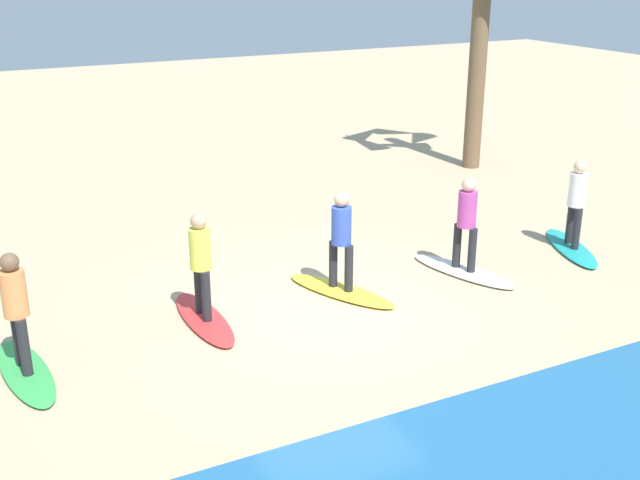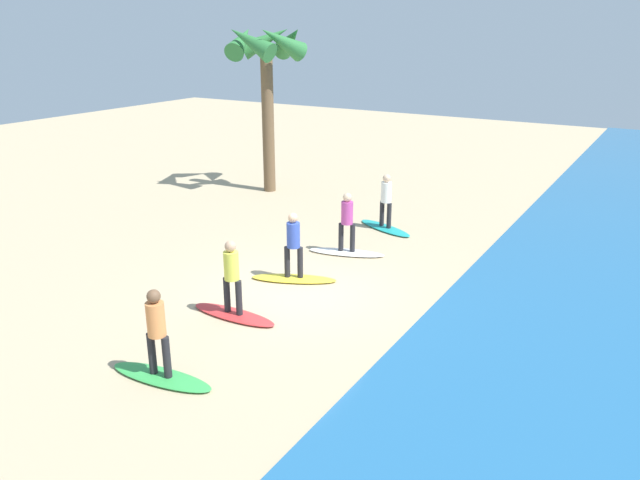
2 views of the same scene
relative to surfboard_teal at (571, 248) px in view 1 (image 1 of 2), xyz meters
name	(u,v)px [view 1 (image 1 of 2)]	position (x,y,z in m)	size (l,w,h in m)	color
ground_plane	(326,311)	(5.33, 0.29, -0.04)	(60.00, 60.00, 0.00)	tan
surfboard_teal	(571,248)	(0.00, 0.00, 0.00)	(2.10, 0.56, 0.09)	teal
surfer_teal	(577,197)	(0.00, 0.00, 0.99)	(0.32, 0.44, 1.64)	#232328
surfboard_white	(463,271)	(2.50, 0.01, 0.00)	(2.10, 0.56, 0.09)	white
surfer_white	(467,217)	(2.50, 0.01, 0.99)	(0.32, 0.45, 1.64)	#232328
surfboard_yellow	(341,291)	(4.80, -0.21, 0.00)	(2.10, 0.56, 0.09)	yellow
surfer_yellow	(341,234)	(4.80, -0.21, 0.99)	(0.32, 0.43, 1.64)	#232328
surfboard_red	(204,319)	(7.14, -0.24, 0.00)	(2.10, 0.56, 0.09)	red
surfer_red	(201,258)	(7.14, -0.24, 0.99)	(0.32, 0.46, 1.64)	#232328
surfboard_green	(26,372)	(9.77, 0.22, 0.00)	(2.10, 0.56, 0.09)	green
surfer_green	(15,304)	(9.77, 0.22, 0.99)	(0.32, 0.46, 1.64)	#232328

